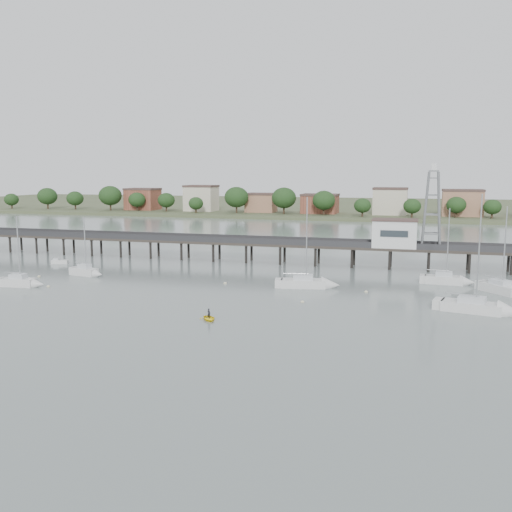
# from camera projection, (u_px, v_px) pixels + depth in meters

# --- Properties ---
(ground_plane) EXTENTS (500.00, 500.00, 0.00)m
(ground_plane) POSITION_uv_depth(u_px,v_px,m) (110.00, 353.00, 57.11)
(ground_plane) COLOR slate
(ground_plane) RESTS_ON ground
(pier) EXTENTS (150.00, 5.00, 5.50)m
(pier) POSITION_uv_depth(u_px,v_px,m) (266.00, 244.00, 113.61)
(pier) COLOR #2D2823
(pier) RESTS_ON ground
(pier_building) EXTENTS (8.40, 5.40, 5.30)m
(pier_building) POSITION_uv_depth(u_px,v_px,m) (395.00, 233.00, 106.37)
(pier_building) COLOR silver
(pier_building) RESTS_ON ground
(lattice_tower) EXTENTS (3.20, 3.20, 15.50)m
(lattice_tower) POSITION_uv_depth(u_px,v_px,m) (432.00, 210.00, 103.95)
(lattice_tower) COLOR slate
(lattice_tower) RESTS_ON ground
(sailboat_e) EXTENTS (7.28, 7.86, 13.72)m
(sailboat_e) POSITION_uv_depth(u_px,v_px,m) (507.00, 290.00, 84.18)
(sailboat_e) COLOR silver
(sailboat_e) RESTS_ON ground
(sailboat_b) EXTENTS (6.63, 3.19, 10.72)m
(sailboat_b) POSITION_uv_depth(u_px,v_px,m) (88.00, 272.00, 99.41)
(sailboat_b) COLOR silver
(sailboat_b) RESTS_ON ground
(sailboat_a) EXTENTS (7.19, 2.76, 11.71)m
(sailboat_a) POSITION_uv_depth(u_px,v_px,m) (24.00, 283.00, 90.06)
(sailboat_a) COLOR silver
(sailboat_a) RESTS_ON ground
(sailboat_c) EXTENTS (9.48, 4.30, 15.01)m
(sailboat_c) POSITION_uv_depth(u_px,v_px,m) (313.00, 284.00, 89.23)
(sailboat_c) COLOR silver
(sailboat_c) RESTS_ON ground
(sailboat_d) EXTENTS (10.33, 4.98, 16.24)m
(sailboat_d) POSITION_uv_depth(u_px,v_px,m) (486.00, 309.00, 72.95)
(sailboat_d) COLOR silver
(sailboat_d) RESTS_ON ground
(sailboat_f) EXTENTS (7.85, 2.53, 12.89)m
(sailboat_f) POSITION_uv_depth(u_px,v_px,m) (451.00, 280.00, 91.95)
(sailboat_f) COLOR silver
(sailboat_f) RESTS_ON ground
(white_tender) EXTENTS (3.36, 2.25, 1.21)m
(white_tender) POSITION_uv_depth(u_px,v_px,m) (59.00, 262.00, 112.64)
(white_tender) COLOR silver
(white_tender) RESTS_ON ground
(yellow_dinghy) EXTENTS (1.94, 1.60, 2.76)m
(yellow_dinghy) POSITION_uv_depth(u_px,v_px,m) (209.00, 320.00, 69.87)
(yellow_dinghy) COLOR yellow
(yellow_dinghy) RESTS_ON ground
(dinghy_occupant) EXTENTS (0.86, 1.27, 0.29)m
(dinghy_occupant) POSITION_uv_depth(u_px,v_px,m) (209.00, 320.00, 69.87)
(dinghy_occupant) COLOR black
(dinghy_occupant) RESTS_ON ground
(mooring_buoys) EXTENTS (81.41, 10.76, 0.39)m
(mooring_buoys) POSITION_uv_depth(u_px,v_px,m) (241.00, 292.00, 85.93)
(mooring_buoys) COLOR beige
(mooring_buoys) RESTS_ON ground
(far_shore) EXTENTS (500.00, 170.00, 10.40)m
(far_shore) POSITION_uv_depth(u_px,v_px,m) (359.00, 206.00, 284.68)
(far_shore) COLOR #475133
(far_shore) RESTS_ON ground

